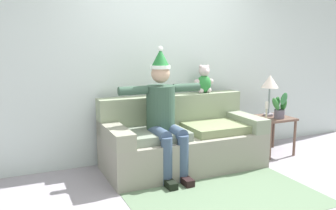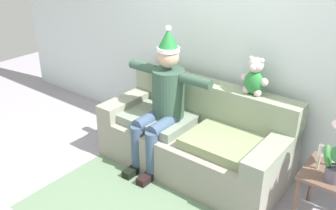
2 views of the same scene
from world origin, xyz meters
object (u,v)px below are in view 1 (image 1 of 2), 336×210
object	(u,v)px
teddy_bear	(204,80)
table_lamp	(270,83)
person_seated	(164,111)
couch	(181,140)
potted_plant	(280,107)
side_table	(273,123)
candle_tall	(267,107)

from	to	relation	value
teddy_bear	table_lamp	size ratio (longest dim) A/B	0.66
person_seated	couch	bearing A→B (deg)	28.32
person_seated	table_lamp	distance (m)	1.75
potted_plant	side_table	bearing A→B (deg)	95.85
person_seated	side_table	world-z (taller)	person_seated
candle_tall	side_table	bearing A→B (deg)	8.39
side_table	candle_tall	size ratio (longest dim) A/B	2.30
side_table	table_lamp	world-z (taller)	table_lamp
couch	person_seated	bearing A→B (deg)	-151.68
teddy_bear	side_table	world-z (taller)	teddy_bear
person_seated	potted_plant	distance (m)	1.74
teddy_bear	table_lamp	distance (m)	0.96
couch	table_lamp	world-z (taller)	table_lamp
table_lamp	potted_plant	distance (m)	0.36
table_lamp	candle_tall	bearing A→B (deg)	-138.83
side_table	table_lamp	distance (m)	0.56
teddy_bear	person_seated	bearing A→B (deg)	-150.65
teddy_bear	table_lamp	bearing A→B (deg)	-13.34
side_table	potted_plant	distance (m)	0.27
table_lamp	potted_plant	xyz separation A→B (m)	(0.01, -0.21, -0.30)
teddy_bear	potted_plant	world-z (taller)	teddy_bear
person_seated	candle_tall	bearing A→B (deg)	3.68
table_lamp	potted_plant	bearing A→B (deg)	-86.84
potted_plant	table_lamp	bearing A→B (deg)	93.16
candle_tall	couch	bearing A→B (deg)	176.94
couch	person_seated	xyz separation A→B (m)	(-0.32, -0.17, 0.43)
couch	table_lamp	xyz separation A→B (m)	(1.41, 0.05, 0.65)
table_lamp	potted_plant	size ratio (longest dim) A/B	1.54
person_seated	candle_tall	size ratio (longest dim) A/B	6.59
teddy_bear	side_table	size ratio (longest dim) A/B	0.72
person_seated	table_lamp	size ratio (longest dim) A/B	2.61
person_seated	table_lamp	xyz separation A→B (m)	(1.72, 0.22, 0.22)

